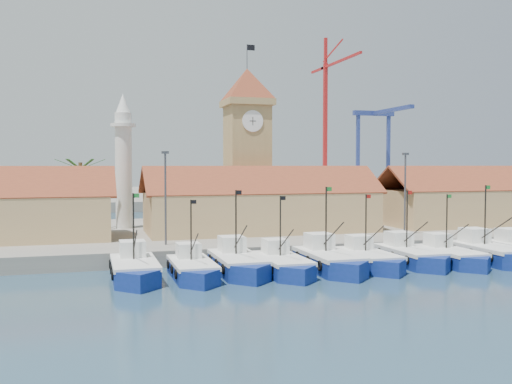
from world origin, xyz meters
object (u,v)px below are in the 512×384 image
object	(u,v)px
boat_0	(135,271)
clock_tower	(247,143)
boat_5	(370,261)
minaret	(124,161)

from	to	relation	value
boat_0	clock_tower	distance (m)	29.92
boat_0	clock_tower	xyz separation A→B (m)	(15.62, 22.92, 11.20)
clock_tower	boat_5	bearing A→B (deg)	-78.44
clock_tower	minaret	world-z (taller)	clock_tower
boat_0	minaret	size ratio (longest dim) A/B	0.59
clock_tower	boat_0	bearing A→B (deg)	-124.27
clock_tower	minaret	size ratio (longest dim) A/B	1.39
boat_0	clock_tower	bearing A→B (deg)	55.73
boat_5	clock_tower	xyz separation A→B (m)	(-4.82, 23.57, 11.24)
boat_5	clock_tower	distance (m)	26.56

